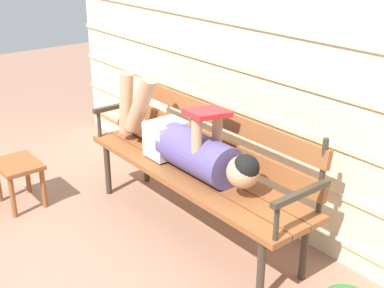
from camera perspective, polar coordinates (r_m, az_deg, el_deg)
The scene contains 5 objects.
ground_plane at distance 3.43m, azimuth -1.64°, elevation -10.11°, with size 12.00×12.00×0.00m, color #936B56.
house_siding at distance 3.37m, azimuth 6.80°, elevation 10.54°, with size 4.39×0.08×2.32m.
park_bench at distance 3.30m, azimuth 0.92°, elevation -1.86°, with size 1.81×0.46×0.87m.
reclining_person at distance 3.28m, azimuth -1.02°, elevation 0.14°, with size 1.79×0.26×0.56m.
footstool at distance 3.88m, azimuth -18.63°, elevation -2.90°, with size 0.36×0.28×0.33m.
Camera 1 is at (2.32, -1.72, 1.85)m, focal length 48.27 mm.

